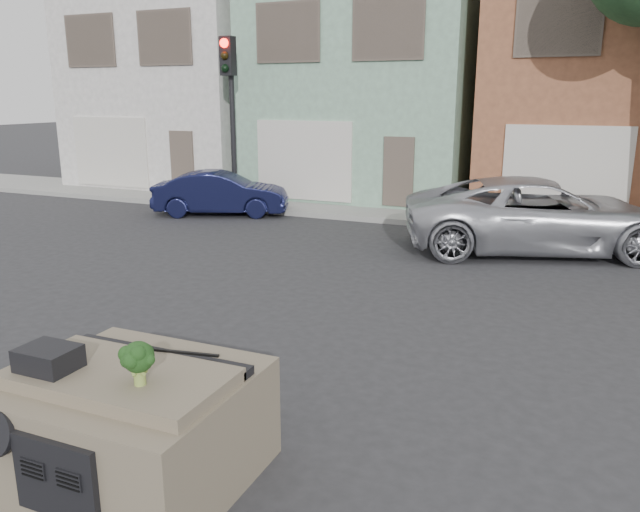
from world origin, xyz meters
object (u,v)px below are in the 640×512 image
Objects in this scene: silver_pickup at (537,251)px; broccoli at (139,363)px; navy_sedan at (222,215)px; traffic_signal at (231,124)px.

broccoli is at bearing 149.49° from silver_pickup.
broccoli is (6.58, -11.68, 1.31)m from navy_sedan.
navy_sedan is 0.75× the size of traffic_signal.
traffic_signal is at bearing 118.13° from broccoli.
navy_sedan is 8.92m from silver_pickup.
silver_pickup is at bearing 77.98° from broccoli.
silver_pickup is at bearing -117.92° from navy_sedan.
silver_pickup is 15.52× the size of broccoli.
navy_sedan is 2.79m from traffic_signal.
broccoli is at bearing -61.87° from traffic_signal.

